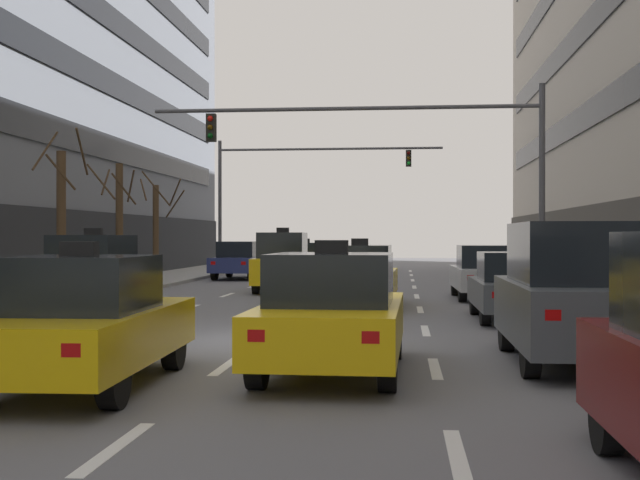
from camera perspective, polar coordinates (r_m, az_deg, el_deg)
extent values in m
plane|color=slate|center=(15.92, -4.14, -6.91)|extent=(120.00, 120.00, 0.00)
cube|color=silver|center=(14.01, -19.34, -7.89)|extent=(0.16, 2.00, 0.01)
cube|color=silver|center=(18.62, -12.81, -5.86)|extent=(0.16, 2.00, 0.01)
cube|color=silver|center=(23.40, -8.93, -4.60)|extent=(0.16, 2.00, 0.01)
cube|color=silver|center=(28.25, -6.38, -3.76)|extent=(0.16, 2.00, 0.01)
cube|color=silver|center=(33.15, -4.58, -3.16)|extent=(0.16, 2.00, 0.01)
cube|color=silver|center=(38.07, -3.25, -2.72)|extent=(0.16, 2.00, 0.01)
cube|color=silver|center=(43.02, -2.23, -2.38)|extent=(0.16, 2.00, 0.01)
cube|color=silver|center=(47.97, -1.41, -2.10)|extent=(0.16, 2.00, 0.01)
cube|color=silver|center=(8.27, -13.83, -13.63)|extent=(0.16, 2.00, 0.01)
cube|color=silver|center=(13.00, -6.40, -8.51)|extent=(0.16, 2.00, 0.01)
cube|color=silver|center=(17.88, -3.05, -6.10)|extent=(0.16, 2.00, 0.01)
cube|color=silver|center=(22.81, -1.16, -4.72)|extent=(0.16, 2.00, 0.01)
cube|color=silver|center=(27.77, 0.06, -3.83)|extent=(0.16, 2.00, 0.01)
cube|color=silver|center=(32.74, 0.91, -3.21)|extent=(0.16, 2.00, 0.01)
cube|color=silver|center=(37.72, 1.53, -2.75)|extent=(0.16, 2.00, 0.01)
cube|color=silver|center=(42.70, 2.00, -2.40)|extent=(0.16, 2.00, 0.01)
cube|color=silver|center=(47.69, 2.38, -2.12)|extent=(0.16, 2.00, 0.01)
cube|color=silver|center=(7.84, 9.40, -14.39)|extent=(0.16, 2.00, 0.01)
cube|color=silver|center=(12.74, 7.89, -8.70)|extent=(0.16, 2.00, 0.01)
cube|color=silver|center=(17.69, 7.24, -6.18)|extent=(0.16, 2.00, 0.01)
cube|color=silver|center=(22.66, 6.87, -4.76)|extent=(0.16, 2.00, 0.01)
cube|color=silver|center=(27.65, 6.64, -3.85)|extent=(0.16, 2.00, 0.01)
cube|color=silver|center=(32.63, 6.48, -3.22)|extent=(0.16, 2.00, 0.01)
cube|color=silver|center=(37.63, 6.36, -2.76)|extent=(0.16, 2.00, 0.01)
cube|color=silver|center=(42.62, 6.27, -2.40)|extent=(0.16, 2.00, 0.01)
cube|color=silver|center=(47.61, 6.20, -2.12)|extent=(0.16, 2.00, 0.01)
cylinder|color=black|center=(40.47, -6.23, -2.06)|extent=(0.25, 0.70, 0.70)
cylinder|color=black|center=(40.12, -3.88, -2.08)|extent=(0.25, 0.70, 0.70)
cylinder|color=black|center=(37.71, -7.24, -2.23)|extent=(0.25, 0.70, 0.70)
cylinder|color=black|center=(37.32, -4.73, -2.25)|extent=(0.25, 0.70, 0.70)
cube|color=navy|center=(38.88, -5.51, -1.65)|extent=(2.07, 4.70, 0.68)
cube|color=black|center=(38.66, -5.58, -0.63)|extent=(1.75, 2.05, 0.72)
cube|color=white|center=(41.26, -5.73, -1.38)|extent=(0.21, 0.09, 0.15)
cube|color=red|center=(36.82, -7.33, -1.58)|extent=(0.21, 0.09, 0.15)
cube|color=white|center=(40.97, -3.88, -1.39)|extent=(0.21, 0.09, 0.15)
cube|color=red|center=(36.50, -5.26, -1.59)|extent=(0.21, 0.09, 0.15)
cylinder|color=black|center=(31.23, -3.77, -2.78)|extent=(0.24, 0.66, 0.66)
cylinder|color=black|center=(31.08, -0.85, -2.80)|extent=(0.24, 0.66, 0.66)
cylinder|color=black|center=(28.58, -4.43, -3.06)|extent=(0.24, 0.66, 0.66)
cylinder|color=black|center=(28.41, -1.25, -3.08)|extent=(0.24, 0.66, 0.66)
cube|color=yellow|center=(29.79, -2.57, -2.07)|extent=(2.00, 4.44, 0.89)
cube|color=black|center=(29.77, -2.57, -0.35)|extent=(1.69, 2.64, 0.89)
cube|color=white|center=(31.99, -3.31, -1.63)|extent=(0.20, 0.09, 0.14)
cube|color=red|center=(27.74, -4.33, -1.92)|extent=(0.20, 0.09, 0.14)
cube|color=white|center=(31.87, -1.03, -1.63)|extent=(0.20, 0.09, 0.14)
cube|color=red|center=(27.60, -1.70, -1.93)|extent=(0.20, 0.09, 0.14)
cube|color=black|center=(29.77, -2.57, 0.68)|extent=(0.44, 0.22, 0.18)
cylinder|color=black|center=(24.96, 1.12, -3.50)|extent=(0.25, 0.70, 0.69)
cylinder|color=black|center=(24.83, 4.99, -3.52)|extent=(0.25, 0.70, 0.69)
cylinder|color=black|center=(22.14, 0.32, -3.98)|extent=(0.25, 0.70, 0.69)
cylinder|color=black|center=(22.00, 4.68, -4.01)|extent=(0.25, 0.70, 0.69)
cube|color=yellow|center=(23.45, 2.79, -2.92)|extent=(2.08, 4.68, 0.67)
cube|color=black|center=(23.21, 2.74, -1.24)|extent=(1.74, 2.05, 0.71)
cube|color=white|center=(25.76, 1.69, -2.37)|extent=(0.21, 0.09, 0.15)
cube|color=red|center=(21.25, 0.47, -2.94)|extent=(0.21, 0.09, 0.15)
cube|color=white|center=(25.66, 4.70, -2.39)|extent=(0.21, 0.09, 0.15)
cube|color=red|center=(21.13, 4.12, -2.95)|extent=(0.21, 0.09, 0.15)
cube|color=black|center=(23.20, 2.75, -0.13)|extent=(0.47, 0.22, 0.19)
cylinder|color=black|center=(22.75, -16.03, -3.97)|extent=(0.23, 0.63, 0.62)
cylinder|color=black|center=(22.29, -12.36, -4.05)|extent=(0.23, 0.63, 0.62)
cylinder|color=black|center=(20.37, -18.46, -4.47)|extent=(0.23, 0.63, 0.62)
cylinder|color=black|center=(19.86, -14.40, -4.58)|extent=(0.23, 0.63, 0.62)
cube|color=yellow|center=(21.27, -15.27, -3.11)|extent=(1.88, 4.22, 0.85)
cube|color=black|center=(21.24, -15.27, -0.82)|extent=(1.60, 2.51, 0.85)
cube|color=white|center=(23.39, -15.06, -2.44)|extent=(0.19, 0.08, 0.13)
cube|color=red|center=(19.57, -18.90, -2.97)|extent=(0.19, 0.08, 0.13)
cube|color=white|center=(23.03, -12.19, -2.48)|extent=(0.19, 0.08, 0.13)
cube|color=red|center=(19.14, -15.53, -3.04)|extent=(0.19, 0.08, 0.13)
cube|color=black|center=(21.24, -15.27, 0.56)|extent=(0.42, 0.20, 0.17)
cylinder|color=black|center=(39.28, -2.07, -2.14)|extent=(0.25, 0.68, 0.68)
cylinder|color=black|center=(39.16, 0.32, -2.15)|extent=(0.25, 0.68, 0.68)
cylinder|color=black|center=(36.53, -2.49, -2.32)|extent=(0.25, 0.68, 0.68)
cylinder|color=black|center=(36.39, 0.08, -2.33)|extent=(0.25, 0.68, 0.68)
cube|color=yellow|center=(37.82, -1.04, -1.74)|extent=(2.05, 4.58, 0.66)
cube|color=black|center=(37.60, -1.06, -0.72)|extent=(1.71, 2.01, 0.70)
cube|color=white|center=(40.08, -1.73, -1.46)|extent=(0.21, 0.09, 0.14)
cube|color=red|center=(35.67, -2.38, -1.67)|extent=(0.21, 0.09, 0.14)
cube|color=white|center=(39.98, 0.16, -1.46)|extent=(0.21, 0.09, 0.14)
cube|color=red|center=(35.56, -0.26, -1.68)|extent=(0.21, 0.09, 0.14)
cube|color=black|center=(37.59, -1.06, -0.04)|extent=(0.46, 0.22, 0.18)
cylinder|color=black|center=(13.70, -2.02, -6.61)|extent=(0.25, 0.70, 0.70)
cylinder|color=black|center=(13.54, 5.11, -6.69)|extent=(0.25, 0.70, 0.70)
cylinder|color=black|center=(10.92, -4.33, -8.37)|extent=(0.25, 0.70, 0.70)
cylinder|color=black|center=(10.72, 4.65, -8.53)|extent=(0.25, 0.70, 0.70)
cube|color=yellow|center=(12.15, 0.91, -5.89)|extent=(2.04, 4.68, 0.68)
cube|color=black|center=(11.88, 0.80, -2.66)|extent=(1.73, 2.04, 0.72)
cube|color=white|center=(14.47, -0.85, -4.43)|extent=(0.21, 0.09, 0.15)
cube|color=red|center=(9.99, -4.36, -6.54)|extent=(0.21, 0.09, 0.15)
cube|color=white|center=(14.36, 4.55, -4.47)|extent=(0.21, 0.09, 0.15)
cube|color=red|center=(9.82, 3.50, -6.66)|extent=(0.21, 0.09, 0.15)
cube|color=black|center=(11.87, 0.80, -0.47)|extent=(0.47, 0.22, 0.19)
cylinder|color=black|center=(13.14, -17.18, -6.93)|extent=(0.25, 0.70, 0.69)
cylinder|color=black|center=(12.64, -10.00, -7.21)|extent=(0.25, 0.70, 0.69)
cylinder|color=black|center=(9.94, -13.98, -9.25)|extent=(0.25, 0.70, 0.69)
cube|color=yellow|center=(11.49, -15.80, -6.27)|extent=(2.07, 4.67, 0.67)
cube|color=black|center=(11.23, -16.17, -2.88)|extent=(1.74, 2.04, 0.71)
cube|color=white|center=(13.83, -15.27, -4.68)|extent=(0.21, 0.09, 0.15)
cube|color=white|center=(13.45, -9.81, -4.81)|extent=(0.21, 0.09, 0.15)
cube|color=red|center=(9.13, -16.62, -7.23)|extent=(0.21, 0.09, 0.15)
cube|color=black|center=(11.22, -16.17, -0.58)|extent=(0.47, 0.22, 0.19)
cylinder|color=black|center=(8.17, 19.09, -11.58)|extent=(0.21, 0.63, 0.63)
cube|color=white|center=(8.84, 18.85, -6.87)|extent=(0.19, 0.08, 0.13)
cylinder|color=black|center=(14.82, 12.66, -6.12)|extent=(0.23, 0.68, 0.68)
cylinder|color=black|center=(15.10, 18.93, -6.01)|extent=(0.23, 0.68, 0.68)
cylinder|color=black|center=(12.08, 14.22, -7.58)|extent=(0.23, 0.68, 0.68)
cube|color=#474C51|center=(13.53, 16.85, -4.76)|extent=(1.93, 4.55, 0.93)
cube|color=black|center=(13.48, 16.85, -0.82)|extent=(1.67, 2.69, 0.93)
cube|color=white|center=(15.62, 12.90, -3.49)|extent=(0.21, 0.08, 0.14)
cube|color=red|center=(11.21, 15.66, -4.97)|extent=(0.21, 0.08, 0.14)
cube|color=white|center=(15.83, 17.69, -3.44)|extent=(0.21, 0.08, 0.14)
cylinder|color=black|center=(21.43, 10.55, -4.20)|extent=(0.22, 0.65, 0.65)
cylinder|color=black|center=(21.62, 14.70, -4.16)|extent=(0.22, 0.65, 0.65)
cylinder|color=black|center=(18.81, 11.26, -4.82)|extent=(0.22, 0.65, 0.65)
cylinder|color=black|center=(19.03, 15.98, -4.77)|extent=(0.22, 0.65, 0.65)
cube|color=#474C51|center=(20.18, 13.10, -3.58)|extent=(1.81, 4.31, 0.63)
cube|color=black|center=(19.95, 13.18, -1.77)|extent=(1.57, 1.86, 0.67)
cube|color=white|center=(22.20, 10.76, -2.95)|extent=(0.20, 0.08, 0.14)
cube|color=red|center=(18.00, 12.00, -3.70)|extent=(0.20, 0.08, 0.14)
cube|color=white|center=(22.35, 13.99, -2.93)|extent=(0.20, 0.08, 0.14)
cube|color=red|center=(18.19, 15.96, -3.66)|extent=(0.20, 0.08, 0.14)
cylinder|color=black|center=(28.16, 9.23, -3.09)|extent=(0.24, 0.68, 0.68)
cylinder|color=black|center=(28.34, 12.56, -3.07)|extent=(0.24, 0.68, 0.68)
cylinder|color=black|center=(25.39, 9.73, -3.46)|extent=(0.24, 0.68, 0.68)
cylinder|color=black|center=(25.59, 13.42, -3.43)|extent=(0.24, 0.68, 0.68)
cube|color=#B7BABF|center=(26.84, 11.23, -2.55)|extent=(1.97, 4.56, 0.66)
cube|color=black|center=(26.61, 11.28, -1.11)|extent=(1.68, 1.98, 0.70)
cube|color=white|center=(28.98, 9.42, -2.12)|extent=(0.21, 0.09, 0.14)
cube|color=red|center=(24.55, 10.28, -2.55)|extent=(0.21, 0.09, 0.14)
cube|color=white|center=(29.12, 12.03, -2.11)|extent=(0.21, 0.09, 0.14)
cube|color=red|center=(24.71, 13.35, -2.53)|extent=(0.21, 0.09, 0.14)
cylinder|color=#4C4C51|center=(25.09, 14.98, 3.23)|extent=(0.18, 0.18, 6.30)
cylinder|color=#4C4C51|center=(25.07, 1.68, 8.99)|extent=(11.55, 0.12, 0.12)
cube|color=black|center=(25.59, -7.47, 7.64)|extent=(0.28, 0.24, 0.84)
sphere|color=red|center=(25.49, -7.54, 8.25)|extent=(0.17, 0.17, 0.17)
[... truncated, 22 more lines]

